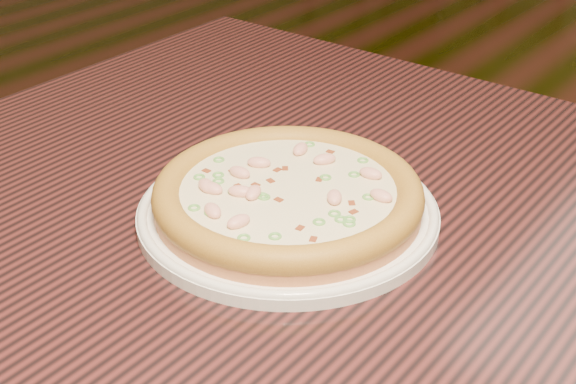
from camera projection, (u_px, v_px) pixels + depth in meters
The scene contains 3 objects.
hero_table at pixel (413, 319), 0.81m from camera, with size 1.20×0.80×0.75m.
plate at pixel (288, 211), 0.78m from camera, with size 0.29×0.29×0.02m.
pizza at pixel (288, 195), 0.77m from camera, with size 0.26×0.26×0.03m.
Camera 1 is at (0.21, -1.22, 1.16)m, focal length 50.00 mm.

